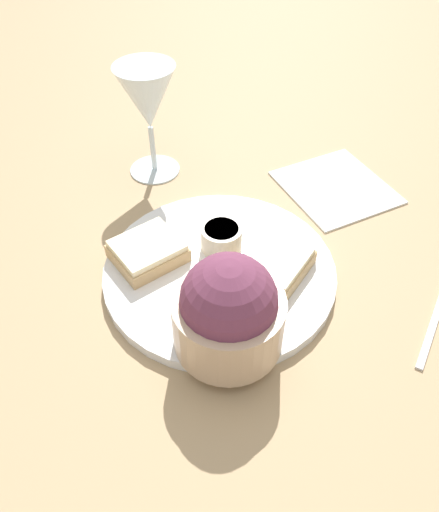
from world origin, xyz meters
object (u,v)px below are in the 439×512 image
salad_bowl (229,311)px  cheese_toast_near (274,264)px  sauce_ramekin (221,237)px  napkin (336,186)px  fork (437,313)px  wine_glass (148,102)px  cheese_toast_far (148,251)px

salad_bowl → cheese_toast_near: bearing=-153.7°
sauce_ramekin → cheese_toast_near: (-0.03, 0.07, -0.01)m
napkin → fork: same height
sauce_ramekin → napkin: 0.22m
sauce_ramekin → wine_glass: bearing=-95.4°
cheese_toast_near → fork: size_ratio=0.68×
cheese_toast_near → cheese_toast_far: bearing=-42.3°
sauce_ramekin → wine_glass: size_ratio=0.31×
cheese_toast_far → wine_glass: bearing=-121.1°
salad_bowl → cheese_toast_near: (-0.10, -0.05, -0.04)m
wine_glass → napkin: (-0.20, 0.19, -0.11)m
salad_bowl → cheese_toast_near: size_ratio=1.09×
salad_bowl → wine_glass: 0.35m
sauce_ramekin → wine_glass: wine_glass is taller
salad_bowl → cheese_toast_near: 0.12m
cheese_toast_far → wine_glass: 0.22m
fork → salad_bowl: bearing=-23.8°
wine_glass → sauce_ramekin: bearing=84.6°
sauce_ramekin → cheese_toast_far: size_ratio=0.62×
napkin → cheese_toast_near: bearing=25.0°
napkin → fork: bearing=73.7°
cheese_toast_near → cheese_toast_far: 0.15m
salad_bowl → cheese_toast_far: size_ratio=1.38×
sauce_ramekin → fork: size_ratio=0.33×
cheese_toast_near → napkin: cheese_toast_near is taller
cheese_toast_far → wine_glass: (-0.11, -0.18, 0.09)m
wine_glass → fork: bearing=106.7°
sauce_ramekin → fork: 0.27m
wine_glass → fork: 0.46m
wine_glass → cheese_toast_near: bearing=91.7°
napkin → fork: 0.25m
salad_bowl → napkin: size_ratio=0.68×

